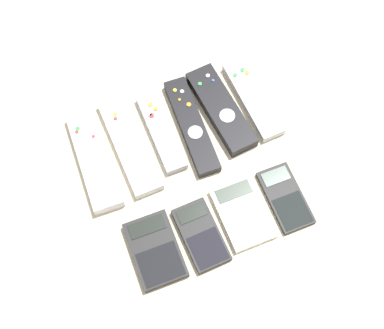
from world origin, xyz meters
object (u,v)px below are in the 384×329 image
(calculator_2, at_px, (243,213))
(remote_2, at_px, (161,132))
(calculator_3, at_px, (285,198))
(remote_5, at_px, (253,99))
(calculator_0, at_px, (155,250))
(calculator_1, at_px, (201,235))
(remote_0, at_px, (94,160))
(remote_3, at_px, (192,126))
(remote_4, at_px, (221,109))
(remote_1, at_px, (130,145))

(calculator_2, bearing_deg, remote_2, 110.77)
(calculator_3, bearing_deg, remote_2, 128.39)
(remote_5, distance_m, calculator_0, 0.35)
(calculator_0, relative_size, calculator_1, 1.04)
(remote_0, bearing_deg, calculator_2, -40.55)
(remote_2, xyz_separation_m, calculator_0, (-0.10, -0.21, 0.00))
(calculator_2, relative_size, calculator_3, 0.99)
(calculator_2, bearing_deg, remote_3, 95.64)
(remote_2, bearing_deg, remote_4, 0.74)
(remote_1, distance_m, remote_3, 0.12)
(remote_2, relative_size, calculator_1, 1.40)
(remote_1, distance_m, calculator_1, 0.22)
(calculator_1, bearing_deg, calculator_0, 174.85)
(remote_0, height_order, calculator_1, remote_0)
(remote_0, xyz_separation_m, remote_1, (0.07, 0.00, -0.00))
(remote_2, bearing_deg, remote_3, -9.69)
(remote_3, bearing_deg, remote_0, -177.78)
(remote_5, relative_size, calculator_3, 1.44)
(remote_5, height_order, calculator_3, remote_5)
(remote_2, height_order, remote_3, remote_3)
(remote_3, relative_size, remote_5, 1.16)
(remote_3, relative_size, calculator_0, 1.65)
(remote_5, height_order, calculator_1, remote_5)
(remote_3, xyz_separation_m, calculator_3, (0.10, -0.20, -0.00))
(remote_4, distance_m, calculator_1, 0.25)
(remote_5, bearing_deg, calculator_0, -145.35)
(calculator_0, bearing_deg, calculator_1, -2.01)
(calculator_3, bearing_deg, remote_1, 138.40)
(remote_4, bearing_deg, remote_0, 177.17)
(remote_0, relative_size, remote_2, 1.20)
(calculator_1, bearing_deg, remote_3, 70.38)
(remote_1, height_order, remote_3, same)
(remote_1, relative_size, calculator_0, 1.64)
(remote_5, bearing_deg, calculator_1, -134.76)
(calculator_2, bearing_deg, remote_5, 61.07)
(remote_3, distance_m, calculator_2, 0.20)
(remote_4, height_order, calculator_1, remote_4)
(remote_5, height_order, calculator_0, remote_5)
(remote_4, distance_m, calculator_0, 0.30)
(remote_0, distance_m, remote_1, 0.07)
(remote_0, xyz_separation_m, remote_3, (0.19, -0.01, -0.00))
(remote_2, height_order, remote_5, same)
(remote_0, bearing_deg, calculator_0, -75.23)
(calculator_2, bearing_deg, calculator_3, -0.91)
(remote_4, xyz_separation_m, calculator_2, (-0.05, -0.21, -0.00))
(remote_3, height_order, calculator_2, remote_3)
(remote_3, height_order, remote_4, remote_4)
(remote_1, relative_size, remote_2, 1.21)
(remote_3, distance_m, calculator_3, 0.22)
(remote_0, height_order, remote_1, remote_0)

